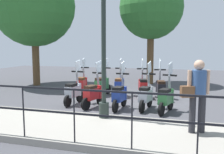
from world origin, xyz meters
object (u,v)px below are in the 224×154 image
tree_large (34,5)px  scooter_near_3 (93,93)px  pedestrian_with_bag (197,91)px  scooter_near_0 (166,97)px  lamp_post_near (104,42)px  tree_distant (151,8)px  scooter_far_1 (143,86)px  scooter_far_4 (82,84)px  scooter_near_2 (120,95)px  scooter_far_3 (102,84)px  scooter_far_0 (161,88)px  scooter_near_1 (146,95)px  scooter_near_4 (74,91)px  scooter_far_2 (119,85)px

tree_large → scooter_near_3: 6.86m
pedestrian_with_bag → scooter_near_0: (2.03, 0.77, -0.60)m
lamp_post_near → tree_distant: bearing=-1.9°
tree_large → tree_distant: bearing=-68.9°
tree_distant → scooter_far_1: (-3.88, -0.23, -3.54)m
pedestrian_with_bag → scooter_far_4: pedestrian_with_bag is taller
tree_distant → scooter_near_2: tree_distant is taller
tree_large → scooter_far_4: (-1.85, -3.35, -3.59)m
scooter_near_3 → scooter_far_3: bearing=26.0°
scooter_far_0 → scooter_far_3: 2.39m
pedestrian_with_bag → scooter_near_1: bearing=12.1°
pedestrian_with_bag → scooter_near_1: pedestrian_with_bag is taller
tree_large → scooter_near_3: (-3.71, -4.53, -3.59)m
scooter_near_1 → lamp_post_near: bearing=161.0°
tree_large → scooter_near_2: (-3.70, -5.42, -3.59)m
scooter_near_4 → scooter_far_1: same height
scooter_far_0 → scooter_near_4: bearing=105.7°
pedestrian_with_bag → scooter_near_2: bearing=27.2°
tree_distant → scooter_near_2: bearing=178.1°
lamp_post_near → scooter_far_3: bearing=19.0°
lamp_post_near → pedestrian_with_bag: (-0.56, -2.29, -1.06)m
tree_large → scooter_far_3: 5.77m
scooter_near_1 → scooter_near_0: bearing=-97.3°
scooter_near_4 → scooter_far_2: (1.74, -1.20, 0.00)m
pedestrian_with_bag → scooter_near_3: bearing=36.6°
scooter_near_3 → scooter_far_4: 2.20m
lamp_post_near → scooter_near_4: lamp_post_near is taller
scooter_near_1 → scooter_near_4: bearing=97.6°
lamp_post_near → scooter_far_2: 3.85m
lamp_post_near → scooter_near_1: bearing=-27.6°
scooter_near_0 → scooter_near_1: same height
scooter_near_4 → scooter_far_4: size_ratio=1.00×
scooter_far_1 → scooter_far_4: same height
scooter_near_1 → scooter_far_3: bearing=57.5°
scooter_near_0 → scooter_near_1: size_ratio=1.00×
pedestrian_with_bag → scooter_near_3: (2.03, 3.13, -0.60)m
scooter_near_1 → scooter_near_3: bearing=104.8°
pedestrian_with_bag → scooter_far_1: 4.45m
tree_large → scooter_far_1: size_ratio=4.01×
scooter_near_3 → scooter_far_0: same height
scooter_far_1 → tree_distant: bearing=-11.4°
pedestrian_with_bag → scooter_far_3: 5.34m
scooter_near_0 → scooter_near_4: (0.23, 3.17, 0.00)m
scooter_far_0 → tree_large: bearing=60.9°
pedestrian_with_bag → scooter_far_2: pedestrian_with_bag is taller
scooter_far_2 → scooter_far_4: same height
tree_distant → scooter_near_1: size_ratio=3.72×
scooter_far_2 → lamp_post_near: bearing=-177.2°
scooter_near_1 → scooter_far_2: size_ratio=1.00×
scooter_far_1 → scooter_far_2: (-0.03, 0.94, 0.00)m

